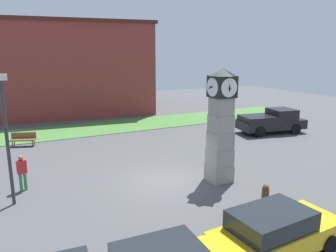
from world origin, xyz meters
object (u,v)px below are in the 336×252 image
(bench, at_px, (23,138))
(clock_tower, at_px, (221,126))
(bollard_near_tower, at_px, (267,212))
(car_by_building, at_px, (276,232))
(street_lamp_near_road, at_px, (6,130))
(pickup_truck, at_px, (272,121))
(pedestrian_crossing_lot, at_px, (22,171))
(bollard_mid_row, at_px, (265,197))

(bench, bearing_deg, clock_tower, -52.42)
(bollard_near_tower, xyz_separation_m, bench, (-7.47, 15.14, 0.03))
(bollard_near_tower, height_order, bench, bollard_near_tower)
(car_by_building, height_order, street_lamp_near_road, street_lamp_near_road)
(clock_tower, bearing_deg, street_lamp_near_road, 169.83)
(bollard_near_tower, relative_size, car_by_building, 0.21)
(car_by_building, bearing_deg, pickup_truck, 47.15)
(clock_tower, bearing_deg, bench, 127.58)
(clock_tower, distance_m, pedestrian_crossing_lot, 9.40)
(bollard_near_tower, distance_m, street_lamp_near_road, 10.56)
(car_by_building, height_order, bench, car_by_building)
(bollard_near_tower, height_order, bollard_mid_row, bollard_mid_row)
(bollard_mid_row, xyz_separation_m, pickup_truck, (9.38, 9.63, 0.39))
(bollard_near_tower, relative_size, street_lamp_near_road, 0.18)
(clock_tower, bearing_deg, pedestrian_crossing_lot, 161.24)
(clock_tower, bearing_deg, car_by_building, -108.18)
(bollard_mid_row, bearing_deg, bollard_near_tower, -129.36)
(pedestrian_crossing_lot, bearing_deg, bench, 87.13)
(bollard_mid_row, distance_m, bench, 16.40)
(bollard_near_tower, xyz_separation_m, pickup_truck, (10.18, 10.60, 0.43))
(car_by_building, relative_size, pedestrian_crossing_lot, 2.72)
(car_by_building, height_order, pickup_truck, pickup_truck)
(clock_tower, relative_size, car_by_building, 1.20)
(clock_tower, relative_size, pedestrian_crossing_lot, 3.27)
(clock_tower, distance_m, street_lamp_near_road, 9.33)
(pedestrian_crossing_lot, distance_m, street_lamp_near_road, 2.62)
(bench, distance_m, pedestrian_crossing_lot, 7.89)
(pedestrian_crossing_lot, bearing_deg, clock_tower, -18.76)
(pedestrian_crossing_lot, bearing_deg, bollard_near_tower, -42.76)
(bench, distance_m, street_lamp_near_road, 9.60)
(bollard_near_tower, bearing_deg, street_lamp_near_road, 144.38)
(car_by_building, distance_m, pedestrian_crossing_lot, 11.10)
(bollard_mid_row, bearing_deg, pickup_truck, 45.75)
(clock_tower, xyz_separation_m, bollard_mid_row, (-0.08, -3.33, -2.21))
(bollard_near_tower, xyz_separation_m, street_lamp_near_road, (-8.30, 5.95, 2.68))
(bollard_near_tower, bearing_deg, clock_tower, 78.50)
(bollard_near_tower, xyz_separation_m, car_by_building, (-1.02, -1.47, 0.28))
(bollard_mid_row, relative_size, pickup_truck, 0.20)
(clock_tower, distance_m, car_by_building, 6.39)
(bench, bearing_deg, bollard_near_tower, -63.75)
(pickup_truck, height_order, street_lamp_near_road, street_lamp_near_road)
(bollard_near_tower, bearing_deg, bench, 116.25)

